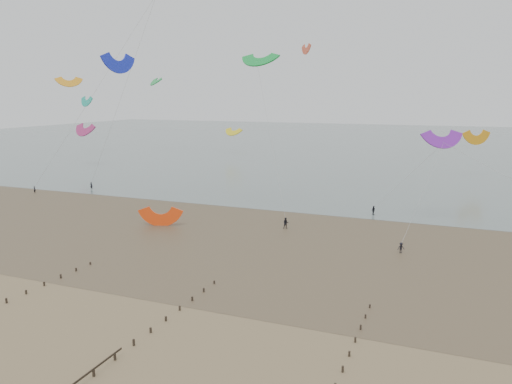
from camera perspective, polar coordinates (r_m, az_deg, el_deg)
ground at (r=52.09m, az=-14.99°, el=-14.00°), size 500.00×500.00×0.00m
sea_and_shore at (r=81.99m, az=-2.83°, el=-4.35°), size 500.00×665.00×0.03m
kitesurfer_lead at (r=122.82m, az=-23.98°, el=0.25°), size 0.61×0.43×1.60m
kitesurfers at (r=87.04m, az=27.08°, el=-4.09°), size 142.98×24.71×1.89m
grounded_kite at (r=86.09m, az=-10.82°, el=-3.80°), size 7.58×6.70×3.48m
kites_airborne at (r=137.03m, az=4.85°, el=10.38°), size 240.97×128.31×38.17m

